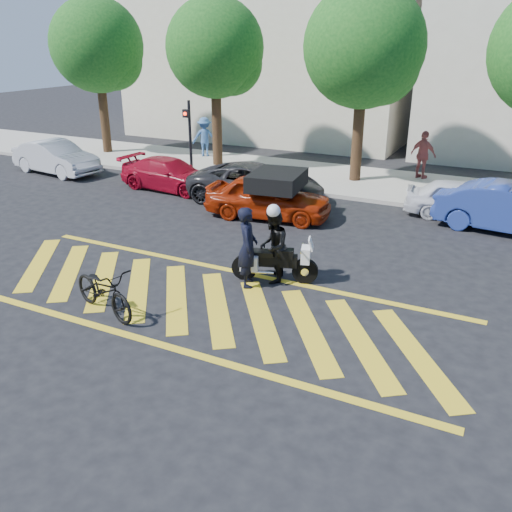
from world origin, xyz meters
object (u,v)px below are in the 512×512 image
at_px(officer_moto, 273,246).
at_px(parked_mid_right, 462,199).
at_px(parked_left, 170,174).
at_px(police_motorcycle, 273,262).
at_px(officer_bike, 248,247).
at_px(parked_mid_left, 256,183).
at_px(parked_right, 512,209).
at_px(parked_far_left, 56,157).
at_px(red_convertible, 268,197).
at_px(bicycle, 104,290).

height_order(officer_moto, parked_mid_right, officer_moto).
bearing_deg(parked_left, police_motorcycle, -126.08).
relative_size(officer_bike, parked_mid_left, 0.40).
relative_size(parked_mid_right, parked_right, 0.82).
xyz_separation_m(officer_bike, officer_moto, (0.44, 0.50, -0.08)).
relative_size(officer_bike, police_motorcycle, 0.95).
height_order(parked_mid_left, parked_mid_right, parked_mid_left).
height_order(parked_left, parked_mid_right, parked_mid_right).
bearing_deg(parked_far_left, red_convertible, -90.60).
bearing_deg(officer_moto, parked_mid_left, -167.52).
distance_m(red_convertible, parked_right, 7.52).
relative_size(parked_far_left, parked_mid_right, 1.17).
relative_size(parked_left, parked_mid_right, 1.14).
bearing_deg(officer_bike, parked_right, -64.68).
height_order(parked_left, parked_right, parked_right).
relative_size(officer_moto, parked_left, 0.43).
bearing_deg(parked_far_left, police_motorcycle, -107.21).
distance_m(officer_bike, bicycle, 3.44).
xyz_separation_m(officer_moto, parked_far_left, (-13.24, 5.98, -0.20)).
bearing_deg(police_motorcycle, officer_moto, 129.52).
bearing_deg(parked_right, parked_left, 98.51).
xyz_separation_m(police_motorcycle, red_convertible, (-2.28, 4.51, 0.20)).
xyz_separation_m(red_convertible, parked_far_left, (-10.98, 1.49, -0.00)).
height_order(parked_far_left, parked_left, parked_far_left).
bearing_deg(bicycle, parked_right, -20.76).
xyz_separation_m(officer_bike, parked_mid_left, (-3.01, 6.48, -0.30)).
bearing_deg(parked_mid_left, police_motorcycle, -155.65).
distance_m(officer_bike, red_convertible, 5.32).
bearing_deg(police_motorcycle, parked_far_left, 138.21).
height_order(officer_bike, parked_mid_right, officer_bike).
relative_size(officer_moto, parked_right, 0.41).
relative_size(officer_bike, parked_left, 0.47).
bearing_deg(officer_bike, parked_left, 19.43).
bearing_deg(parked_right, officer_bike, 148.30).
distance_m(police_motorcycle, officer_moto, 0.40).
bearing_deg(parked_mid_right, parked_mid_left, 94.56).
xyz_separation_m(officer_bike, parked_mid_right, (3.90, 7.88, -0.36)).
height_order(parked_far_left, parked_mid_left, parked_far_left).
height_order(police_motorcycle, officer_moto, officer_moto).
bearing_deg(officer_bike, parked_mid_right, -53.30).
xyz_separation_m(bicycle, parked_right, (7.55, 9.67, 0.19)).
distance_m(officer_bike, parked_mid_right, 8.80).
distance_m(bicycle, parked_mid_right, 12.15).
bearing_deg(parked_mid_left, bicycle, 179.87).
height_order(bicycle, parked_right, parked_right).
bearing_deg(officer_moto, police_motorcycle, 39.52).
height_order(red_convertible, parked_mid_left, red_convertible).
relative_size(officer_moto, parked_mid_right, 0.49).
xyz_separation_m(officer_moto, parked_mid_left, (-3.45, 5.98, -0.22)).
xyz_separation_m(bicycle, parked_mid_right, (6.03, 10.54, 0.08)).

